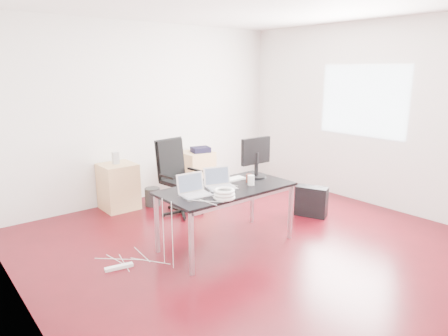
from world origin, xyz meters
TOP-DOWN VIEW (x-y plane):
  - room_shell at (0.04, 0.00)m, footprint 5.00×5.00m
  - desk at (-0.27, 0.18)m, footprint 1.60×0.80m
  - office_chair at (-0.10, 1.51)m, footprint 0.54×0.56m
  - filing_cabinet_left at (-0.70, 2.23)m, footprint 0.50×0.50m
  - filing_cabinet_right at (0.75, 2.23)m, footprint 0.50×0.50m
  - pc_tower at (1.32, 0.16)m, footprint 0.37×0.49m
  - wastebasket at (-0.24, 2.03)m, footprint 0.27×0.27m
  - power_strip at (-1.55, 0.44)m, footprint 0.31×0.12m
  - laptop_left at (-0.73, 0.17)m, footprint 0.35×0.28m
  - laptop_right at (-0.34, 0.21)m, footprint 0.39×0.33m
  - monitor at (0.33, 0.31)m, footprint 0.45×0.26m
  - keyboard at (-0.06, 0.37)m, footprint 0.44×0.14m
  - cup_white at (0.02, 0.06)m, footprint 0.09×0.09m
  - cup_brown at (0.09, 0.17)m, footprint 0.09×0.09m
  - cable_coil at (-0.56, -0.14)m, footprint 0.24×0.24m
  - power_adapter at (-0.49, -0.09)m, footprint 0.08×0.08m
  - speaker at (-0.71, 2.25)m, footprint 0.09×0.08m
  - navy_garment at (0.79, 2.16)m, footprint 0.35×0.31m

SIDE VIEW (x-z plane):
  - power_strip at x=-1.55m, z-range 0.00..0.04m
  - wastebasket at x=-0.24m, z-range 0.00..0.28m
  - pc_tower at x=1.32m, z-range 0.00..0.44m
  - filing_cabinet_left at x=-0.70m, z-range 0.00..0.70m
  - filing_cabinet_right at x=0.75m, z-range 0.00..0.70m
  - office_chair at x=-0.10m, z-range 0.06..1.15m
  - desk at x=-0.27m, z-range 0.31..1.04m
  - keyboard at x=-0.06m, z-range 0.73..0.75m
  - power_adapter at x=-0.49m, z-range 0.73..0.76m
  - navy_garment at x=0.79m, z-range 0.70..0.79m
  - cup_brown at x=0.09m, z-range 0.73..0.83m
  - cable_coil at x=-0.56m, z-range 0.73..0.84m
  - laptop_left at x=-0.73m, z-range 0.67..0.90m
  - laptop_right at x=-0.34m, z-range 0.67..0.90m
  - speaker at x=-0.71m, z-range 0.70..0.88m
  - cup_white at x=0.02m, z-range 0.73..0.85m
  - monitor at x=0.33m, z-range 0.76..1.27m
  - room_shell at x=0.04m, z-range -1.10..3.90m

